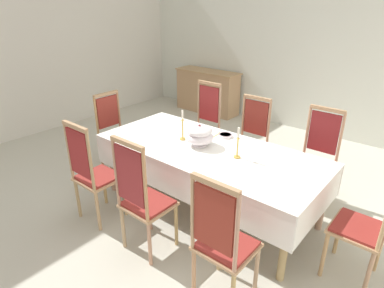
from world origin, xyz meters
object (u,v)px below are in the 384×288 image
(candlestick_west, at_px, (183,128))
(spoon_primary, at_px, (219,133))
(soup_tureen, at_px, (199,135))
(sideboard, at_px, (207,91))
(chair_south_b, at_px, (142,197))
(dining_table, at_px, (208,154))
(candlestick_east, at_px, (238,146))
(bowl_near_left, at_px, (225,135))
(spoon_secondary, at_px, (196,127))
(chair_south_c, at_px, (222,240))
(chair_north_b, at_px, (250,138))
(bowl_near_right, at_px, (201,128))
(chair_head_west, at_px, (115,130))
(chair_north_a, at_px, (204,123))
(chair_head_east, at_px, (370,221))
(chair_south_a, at_px, (92,172))
(chair_north_c, at_px, (316,156))

(candlestick_west, distance_m, spoon_primary, 0.49)
(soup_tureen, distance_m, sideboard, 3.66)
(chair_south_b, bearing_deg, dining_table, 88.39)
(dining_table, height_order, chair_south_b, chair_south_b)
(candlestick_east, height_order, sideboard, candlestick_east)
(bowl_near_left, relative_size, spoon_primary, 0.94)
(dining_table, height_order, spoon_secondary, spoon_secondary)
(chair_south_c, distance_m, sideboard, 5.01)
(chair_north_b, relative_size, spoon_primary, 6.37)
(chair_north_b, distance_m, bowl_near_right, 0.73)
(dining_table, distance_m, chair_head_west, 1.69)
(sideboard, bearing_deg, candlestick_west, 122.52)
(dining_table, xyz_separation_m, chair_north_a, (-0.82, 0.97, -0.10))
(chair_head_east, bearing_deg, soup_tureen, 90.00)
(spoon_primary, bearing_deg, chair_north_a, 134.38)
(chair_south_b, bearing_deg, chair_head_west, 149.58)
(chair_north_b, bearing_deg, bowl_near_right, 55.95)
(chair_south_a, relative_size, chair_head_west, 1.07)
(soup_tureen, distance_m, candlestick_west, 0.25)
(chair_north_b, distance_m, chair_south_c, 2.14)
(chair_south_a, bearing_deg, chair_head_west, 131.69)
(soup_tureen, distance_m, spoon_primary, 0.43)
(chair_north_a, bearing_deg, chair_head_west, 48.36)
(spoon_secondary, bearing_deg, chair_north_a, 122.95)
(chair_head_east, height_order, spoon_secondary, chair_head_east)
(chair_head_east, xyz_separation_m, bowl_near_left, (-1.72, 0.39, 0.19))
(bowl_near_left, xyz_separation_m, sideboard, (-2.21, 2.55, -0.35))
(chair_south_c, distance_m, chair_head_east, 1.26)
(bowl_near_left, xyz_separation_m, bowl_near_right, (-0.38, 0.00, -0.00))
(spoon_primary, bearing_deg, chair_south_b, -90.59)
(chair_north_c, bearing_deg, soup_tureen, 43.92)
(sideboard, bearing_deg, chair_head_east, 143.25)
(candlestick_east, bearing_deg, soup_tureen, -180.00)
(chair_north_c, xyz_separation_m, bowl_near_right, (-1.29, -0.58, 0.20))
(chair_north_a, relative_size, chair_south_c, 1.03)
(dining_table, bearing_deg, candlestick_east, 0.00)
(soup_tureen, bearing_deg, candlestick_west, 180.00)
(chair_head_west, relative_size, chair_head_east, 0.92)
(soup_tureen, relative_size, sideboard, 0.22)
(candlestick_east, bearing_deg, chair_north_a, 140.93)
(soup_tureen, height_order, sideboard, soup_tureen)
(chair_south_b, relative_size, chair_north_b, 1.08)
(chair_north_c, height_order, spoon_primary, chair_north_c)
(chair_south_c, bearing_deg, chair_north_c, 90.00)
(chair_north_a, height_order, sideboard, chair_north_a)
(dining_table, relative_size, soup_tureen, 8.01)
(chair_south_b, relative_size, spoon_primary, 6.86)
(candlestick_west, bearing_deg, chair_south_c, -37.68)
(chair_south_c, bearing_deg, bowl_near_right, 133.62)
(chair_head_east, xyz_separation_m, spoon_secondary, (-2.21, 0.42, 0.18))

